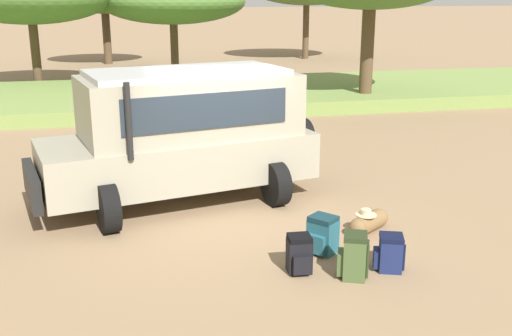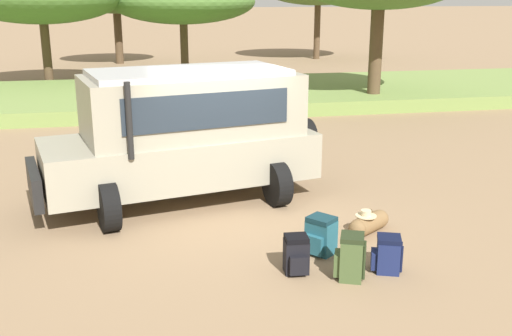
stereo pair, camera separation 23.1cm
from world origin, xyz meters
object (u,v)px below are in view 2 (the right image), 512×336
Objects in this scene: backpack_beside_front_wheel at (321,236)px; backpack_cluster_center at (351,257)px; acacia_tree_centre_back at (183,2)px; safari_vehicle at (185,132)px; backpack_near_rear_wheel at (296,255)px; duffel_bag_low_black_case at (369,223)px; backpack_outermost at (387,254)px.

backpack_cluster_center is (0.15, -0.87, 0.03)m from backpack_beside_front_wheel.
backpack_beside_front_wheel is 18.79m from acacia_tree_centre_back.
safari_vehicle is 10.09× the size of backpack_near_rear_wheel.
safari_vehicle is at bearing 121.52° from backpack_beside_front_wheel.
safari_vehicle is at bearing 141.18° from duffel_bag_low_black_case.
acacia_tree_centre_back is (-1.23, 19.27, 3.15)m from backpack_outermost.
backpack_outermost is 0.63× the size of duffel_bag_low_black_case.
backpack_outermost is 19.57m from acacia_tree_centre_back.
backpack_cluster_center is at bearing -62.92° from safari_vehicle.
backpack_near_rear_wheel is at bearing 155.07° from backpack_cluster_center.
duffel_bag_low_black_case is at bearing 31.76° from backpack_beside_front_wheel.
backpack_beside_front_wheel reaches higher than backpack_near_rear_wheel.
duffel_bag_low_black_case is (1.53, 1.18, -0.10)m from backpack_near_rear_wheel.
backpack_beside_front_wheel reaches higher than duffel_bag_low_black_case.
duffel_bag_low_black_case is 18.25m from acacia_tree_centre_back.
backpack_outermost is (0.74, -0.76, -0.03)m from backpack_beside_front_wheel.
acacia_tree_centre_back is (0.03, 19.07, 3.14)m from backpack_near_rear_wheel.
backpack_near_rear_wheel is at bearing -133.17° from backpack_beside_front_wheel.
backpack_beside_front_wheel is (1.74, -2.84, -1.01)m from safari_vehicle.
backpack_near_rear_wheel is at bearing 170.92° from backpack_outermost.
backpack_near_rear_wheel is 0.67× the size of duffel_bag_low_black_case.
duffel_bag_low_black_case is at bearing 78.84° from backpack_outermost.
backpack_outermost is at bearing -9.08° from backpack_near_rear_wheel.
acacia_tree_centre_back is (1.25, 15.68, 2.11)m from safari_vehicle.
safari_vehicle is 6.74× the size of duffel_bag_low_black_case.
backpack_beside_front_wheel is at bearing 100.08° from backpack_cluster_center.
safari_vehicle is 3.48m from backpack_beside_front_wheel.
backpack_outermost is at bearing -45.70° from backpack_beside_front_wheel.
backpack_cluster_center is 1.17× the size of backpack_near_rear_wheel.
backpack_cluster_center is at bearing -119.80° from duffel_bag_low_black_case.
acacia_tree_centre_back reaches higher than backpack_beside_front_wheel.
acacia_tree_centre_back is at bearing 85.44° from safari_vehicle.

